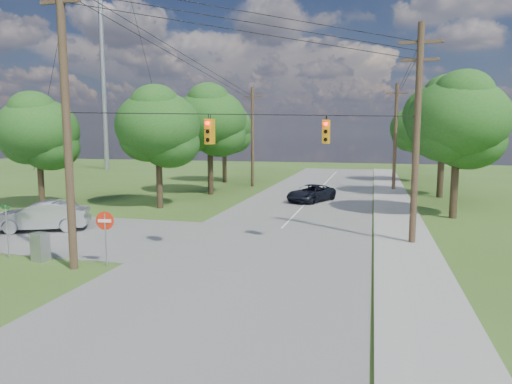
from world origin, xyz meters
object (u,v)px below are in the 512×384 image
(pole_ne, at_px, (417,132))
(pole_north_w, at_px, (252,136))
(car_main_north, at_px, (311,193))
(do_not_enter_sign, at_px, (105,226))
(pole_sw, at_px, (66,112))
(control_cabinet, at_px, (40,247))
(car_cross_silver, at_px, (42,216))
(pole_north_e, at_px, (395,136))

(pole_ne, distance_m, pole_north_w, 26.03)
(pole_ne, relative_size, car_main_north, 2.21)
(pole_ne, relative_size, pole_north_w, 1.05)
(pole_north_w, xyz_separation_m, do_not_enter_sign, (1.50, -29.00, -3.46))
(pole_sw, relative_size, control_cabinet, 9.79)
(pole_ne, height_order, control_cabinet, pole_ne)
(pole_north_w, xyz_separation_m, car_cross_silver, (-5.78, -23.87, -4.28))
(car_cross_silver, bearing_deg, control_cabinet, 14.07)
(car_main_north, xyz_separation_m, control_cabinet, (-8.91, -19.77, -0.08))
(do_not_enter_sign, bearing_deg, pole_north_e, 58.50)
(pole_north_e, distance_m, car_cross_silver, 31.23)
(car_cross_silver, relative_size, do_not_enter_sign, 2.17)
(pole_sw, bearing_deg, car_cross_silver, 137.17)
(pole_north_w, distance_m, control_cabinet, 29.40)
(car_cross_silver, bearing_deg, do_not_enter_sign, 30.11)
(pole_north_w, height_order, car_main_north, pole_north_w)
(pole_north_w, distance_m, do_not_enter_sign, 29.25)
(pole_north_w, bearing_deg, pole_ne, -57.71)
(control_cabinet, bearing_deg, pole_sw, -2.77)
(do_not_enter_sign, bearing_deg, pole_sw, -159.84)
(pole_ne, distance_m, control_cabinet, 17.74)
(pole_sw, bearing_deg, pole_north_w, 90.77)
(pole_north_e, bearing_deg, pole_sw, -114.52)
(pole_north_e, height_order, pole_north_w, same)
(pole_north_w, distance_m, car_cross_silver, 24.93)
(car_main_north, distance_m, do_not_enter_sign, 20.62)
(pole_north_w, distance_m, car_main_north, 12.55)
(pole_ne, distance_m, car_cross_silver, 20.30)
(pole_sw, xyz_separation_m, do_not_enter_sign, (1.10, 0.60, -4.56))
(pole_north_w, relative_size, control_cabinet, 8.16)
(pole_north_e, bearing_deg, do_not_enter_sign, -113.15)
(pole_north_e, relative_size, control_cabinet, 8.16)
(pole_north_e, bearing_deg, pole_ne, -90.00)
(pole_ne, height_order, car_cross_silver, pole_ne)
(control_cabinet, bearing_deg, pole_north_w, 100.20)
(pole_north_e, relative_size, pole_north_w, 1.00)
(pole_north_e, height_order, car_main_north, pole_north_e)
(pole_sw, relative_size, pole_ne, 1.14)
(pole_sw, bearing_deg, car_main_north, 71.41)
(pole_north_e, bearing_deg, car_cross_silver, -129.50)
(pole_north_w, xyz_separation_m, control_cabinet, (-1.66, -29.00, -4.52))
(pole_sw, height_order, car_main_north, pole_sw)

